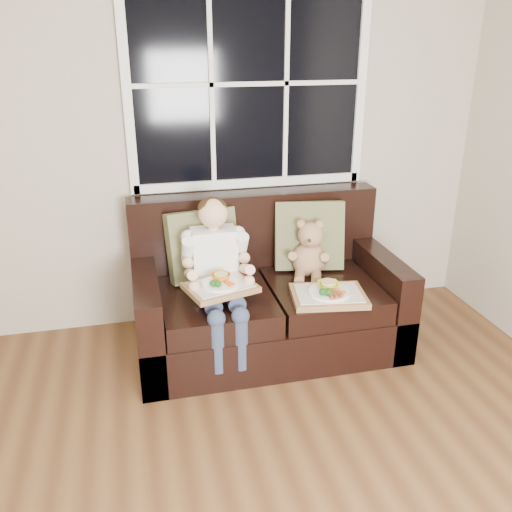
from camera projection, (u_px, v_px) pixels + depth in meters
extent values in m
cube|color=#BCAF9C|center=(162.00, 133.00, 3.52)|extent=(4.50, 0.02, 2.70)
cube|color=black|center=(249.00, 84.00, 3.52)|extent=(1.50, 0.02, 1.25)
cube|color=white|center=(250.00, 183.00, 3.76)|extent=(1.58, 0.04, 0.06)
cube|color=white|center=(126.00, 86.00, 3.34)|extent=(0.06, 0.04, 1.37)
cube|color=white|center=(361.00, 82.00, 3.68)|extent=(0.06, 0.04, 1.37)
cube|color=white|center=(249.00, 84.00, 3.51)|extent=(1.50, 0.03, 0.03)
cube|color=black|center=(268.00, 325.00, 3.61)|extent=(1.70, 0.90, 0.30)
cube|color=black|center=(148.00, 319.00, 3.38)|extent=(0.15, 0.90, 0.60)
cube|color=black|center=(377.00, 293.00, 3.72)|extent=(0.15, 0.90, 0.60)
cube|color=black|center=(254.00, 239.00, 3.77)|extent=(1.70, 0.18, 0.66)
cube|color=black|center=(217.00, 306.00, 3.37)|extent=(0.68, 0.72, 0.15)
cube|color=black|center=(323.00, 295.00, 3.52)|extent=(0.68, 0.72, 0.15)
cube|color=olive|center=(202.00, 245.00, 3.52)|extent=(0.49, 0.30, 0.47)
cube|color=olive|center=(309.00, 235.00, 3.68)|extent=(0.50, 0.30, 0.48)
cube|color=white|center=(214.00, 258.00, 3.39)|extent=(0.28, 0.17, 0.38)
sphere|color=#E9B68E|center=(213.00, 213.00, 3.27)|extent=(0.18, 0.18, 0.18)
ellipsoid|color=#342110|center=(212.00, 208.00, 3.27)|extent=(0.18, 0.18, 0.13)
cylinder|color=#303A54|center=(209.00, 295.00, 3.24)|extent=(0.11, 0.34, 0.11)
cylinder|color=#303A54|center=(232.00, 293.00, 3.27)|extent=(0.11, 0.34, 0.11)
cylinder|color=#303A54|center=(217.00, 346.00, 3.10)|extent=(0.09, 0.09, 0.32)
cylinder|color=#303A54|center=(241.00, 344.00, 3.13)|extent=(0.09, 0.09, 0.32)
cylinder|color=#E9B68E|center=(190.00, 261.00, 3.22)|extent=(0.07, 0.34, 0.27)
cylinder|color=#E9B68E|center=(244.00, 256.00, 3.29)|extent=(0.07, 0.34, 0.27)
ellipsoid|color=tan|center=(309.00, 259.00, 3.62)|extent=(0.28, 0.26, 0.24)
sphere|color=tan|center=(311.00, 235.00, 3.53)|extent=(0.22, 0.22, 0.17)
sphere|color=tan|center=(302.00, 225.00, 3.50)|extent=(0.06, 0.06, 0.06)
sphere|color=tan|center=(319.00, 224.00, 3.52)|extent=(0.06, 0.06, 0.06)
sphere|color=tan|center=(314.00, 241.00, 3.48)|extent=(0.07, 0.07, 0.07)
sphere|color=black|center=(315.00, 241.00, 3.45)|extent=(0.03, 0.03, 0.03)
cylinder|color=tan|center=(307.00, 278.00, 3.51)|extent=(0.11, 0.15, 0.07)
cylinder|color=tan|center=(323.00, 276.00, 3.54)|extent=(0.11, 0.15, 0.07)
cube|color=#A5754A|center=(221.00, 287.00, 3.20)|extent=(0.46, 0.40, 0.03)
cube|color=beige|center=(220.00, 285.00, 3.19)|extent=(0.40, 0.34, 0.01)
cylinder|color=white|center=(221.00, 284.00, 3.18)|extent=(0.22, 0.22, 0.01)
imported|color=orange|center=(221.00, 277.00, 3.21)|extent=(0.14, 0.14, 0.04)
cylinder|color=#E0C57A|center=(221.00, 276.00, 3.21)|extent=(0.08, 0.08, 0.02)
ellipsoid|color=#1B551B|center=(213.00, 283.00, 3.12)|extent=(0.04, 0.04, 0.04)
ellipsoid|color=#1B551B|center=(218.00, 284.00, 3.12)|extent=(0.04, 0.04, 0.04)
cylinder|color=orange|center=(229.00, 284.00, 3.14)|extent=(0.04, 0.06, 0.01)
cube|color=#A5754A|center=(328.00, 296.00, 3.30)|extent=(0.49, 0.40, 0.04)
cube|color=beige|center=(329.00, 293.00, 3.29)|extent=(0.43, 0.34, 0.01)
cylinder|color=white|center=(329.00, 292.00, 3.28)|extent=(0.25, 0.25, 0.02)
imported|color=yellow|center=(328.00, 285.00, 3.31)|extent=(0.15, 0.15, 0.03)
cylinder|color=#E0C57A|center=(328.00, 284.00, 3.31)|extent=(0.10, 0.10, 0.02)
ellipsoid|color=#1B551B|center=(323.00, 292.00, 3.21)|extent=(0.05, 0.05, 0.04)
ellipsoid|color=#1B551B|center=(329.00, 292.00, 3.21)|extent=(0.05, 0.05, 0.04)
cylinder|color=orange|center=(340.00, 292.00, 3.24)|extent=(0.05, 0.07, 0.02)
cylinder|color=#964B31|center=(334.00, 294.00, 3.21)|extent=(0.03, 0.09, 0.02)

